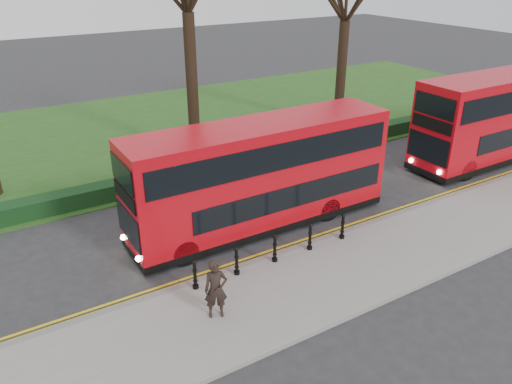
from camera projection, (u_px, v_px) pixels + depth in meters
ground at (260, 246)px, 18.76m from camera, size 120.00×120.00×0.00m
pavement at (308, 285)px, 16.41m from camera, size 60.00×4.00×0.15m
kerb at (275, 256)px, 17.95m from camera, size 60.00×0.25×0.16m
grass_verge at (131, 134)px, 30.34m from camera, size 60.00×18.00×0.06m
hedge at (186, 174)px, 23.84m from camera, size 60.00×0.90×0.80m
yellow_line_outer at (270, 254)px, 18.22m from camera, size 60.00×0.10×0.01m
yellow_line_inner at (267, 251)px, 18.37m from camera, size 60.00×0.10×0.01m
bollard_row at (275, 249)px, 17.33m from camera, size 6.24×0.15×1.00m
bus_lead at (261, 176)px, 19.29m from camera, size 10.71×2.46×4.26m
bus_rear at (505, 116)px, 26.04m from camera, size 11.39×2.61×4.53m
pedestrian at (216, 289)px, 14.51m from camera, size 0.80×0.66×1.88m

